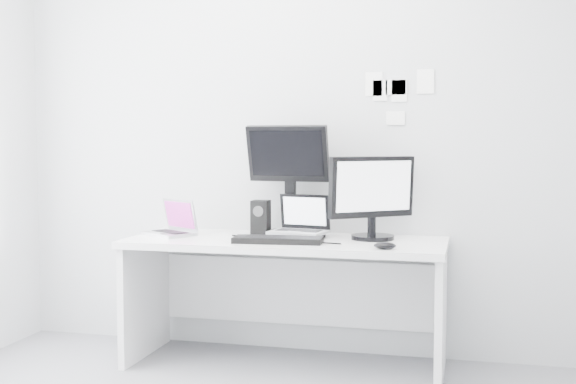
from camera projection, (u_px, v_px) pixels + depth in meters
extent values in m
plane|color=#B4B6B8|center=(300.00, 130.00, 4.48)|extent=(3.60, 0.00, 3.60)
cube|color=white|center=(285.00, 303.00, 4.21)|extent=(1.80, 0.70, 0.73)
cube|color=#ABABAF|center=(168.00, 217.00, 4.35)|extent=(0.37, 0.34, 0.22)
cube|color=black|center=(261.00, 217.00, 4.40)|extent=(0.12, 0.12, 0.20)
cube|color=#A0A3A6|center=(298.00, 216.00, 4.22)|extent=(0.34, 0.29, 0.26)
cube|color=black|center=(289.00, 179.00, 4.37)|extent=(0.50, 0.21, 0.67)
cube|color=black|center=(373.00, 196.00, 4.16)|extent=(0.57, 0.53, 0.49)
cube|color=black|center=(278.00, 240.00, 4.03)|extent=(0.50, 0.22, 0.03)
ellipsoid|color=black|center=(385.00, 246.00, 3.79)|extent=(0.12, 0.08, 0.04)
cube|color=white|center=(374.00, 84.00, 4.34)|extent=(0.10, 0.00, 0.14)
cube|color=white|center=(399.00, 91.00, 4.31)|extent=(0.09, 0.00, 0.13)
cube|color=white|center=(425.00, 81.00, 4.27)|extent=(0.10, 0.00, 0.14)
cube|color=white|center=(396.00, 118.00, 4.33)|extent=(0.11, 0.00, 0.08)
cube|color=white|center=(396.00, 87.00, 4.31)|extent=(0.12, 0.00, 0.09)
cube|color=white|center=(380.00, 90.00, 4.34)|extent=(0.09, 0.00, 0.12)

